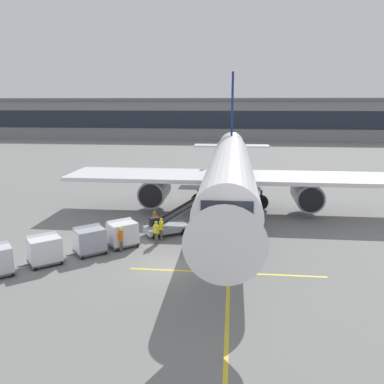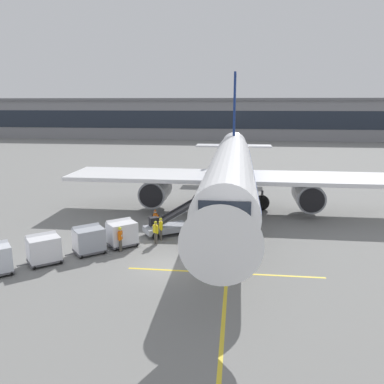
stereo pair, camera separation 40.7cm
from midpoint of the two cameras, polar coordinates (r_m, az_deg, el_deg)
name	(u,v)px [view 2 (the right image)]	position (r m, az deg, el deg)	size (l,w,h in m)	color
ground_plane	(167,266)	(25.43, -3.15, -10.67)	(600.00, 600.00, 0.00)	slate
parked_airplane	(231,172)	(36.90, 5.96, 2.96)	(30.47, 40.89, 13.86)	white
belt_loader	(169,223)	(31.01, -2.94, -4.57)	(5.17, 3.88, 2.98)	#A3A8B2
baggage_cart_lead	(122,233)	(28.81, -9.77, -5.83)	(2.61, 2.51, 1.91)	#515156
baggage_cart_second	(89,239)	(27.95, -14.34, -6.65)	(2.61, 2.51, 1.91)	#515156
baggage_cart_third	(44,248)	(27.11, -20.33, -7.69)	(2.61, 2.51, 1.91)	#515156
ground_crew_by_loader	(120,237)	(27.84, -9.95, -6.52)	(0.26, 0.57, 1.74)	#514C42
ground_crew_by_carts	(161,227)	(29.64, -4.14, -5.14)	(0.36, 0.54, 1.74)	#514C42
ground_crew_marshaller	(156,231)	(28.90, -4.88, -5.63)	(0.44, 0.43, 1.74)	#514C42
safety_cone_engine_keepout	(158,218)	(34.50, -4.63, -3.72)	(0.57, 0.57, 0.65)	black
safety_cone_wingtip	(155,213)	(35.95, -5.03, -3.01)	(0.62, 0.62, 0.70)	black
apron_guidance_line_lead_in	(231,213)	(37.07, 6.03, -3.08)	(0.20, 110.00, 0.01)	yellow
apron_guidance_line_stop_bar	(224,273)	(24.53, 5.21, -11.60)	(12.00, 0.20, 0.01)	yellow
terminal_building	(194,118)	(116.81, 0.33, 10.64)	(139.73, 17.20, 11.27)	gray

